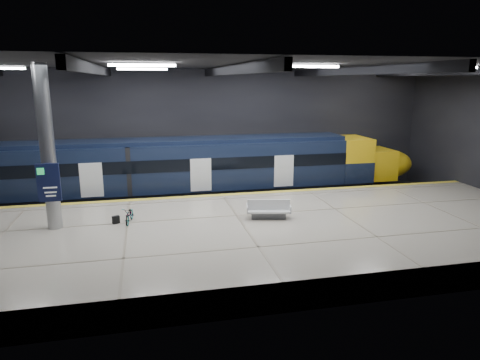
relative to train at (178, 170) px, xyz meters
name	(u,v)px	position (x,y,z in m)	size (l,w,h in m)	color
ground	(232,230)	(2.22, -5.50, -2.06)	(30.00, 30.00, 0.00)	black
room_shell	(232,115)	(2.22, -5.49, 3.66)	(30.10, 16.10, 8.05)	black
platform	(244,237)	(2.22, -8.00, -1.51)	(30.00, 11.00, 1.10)	#BCB49F
safety_strip	(222,195)	(2.22, -2.75, -0.95)	(30.00, 0.40, 0.01)	yellow
rails	(215,199)	(2.22, 0.00, -1.98)	(30.00, 1.52, 0.16)	gray
train	(178,170)	(0.00, 0.00, 0.00)	(29.40, 2.84, 3.79)	black
bench	(268,212)	(3.56, -7.23, -0.65)	(2.14, 1.22, 0.89)	#595B60
bicycle	(130,215)	(-2.66, -6.49, -0.59)	(0.49, 1.40, 0.73)	#99999E
pannier_bag	(116,220)	(-3.26, -6.49, -0.78)	(0.30, 0.18, 0.35)	black
info_column	(48,151)	(-5.78, -6.52, 2.40)	(0.90, 0.78, 6.90)	#9EA0A5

